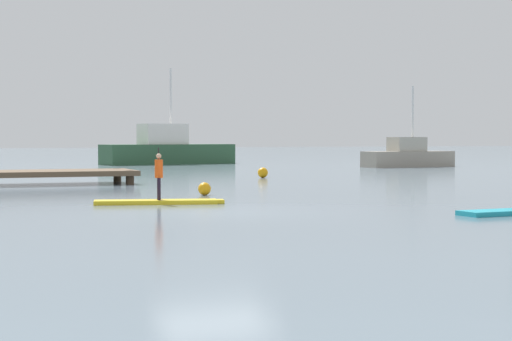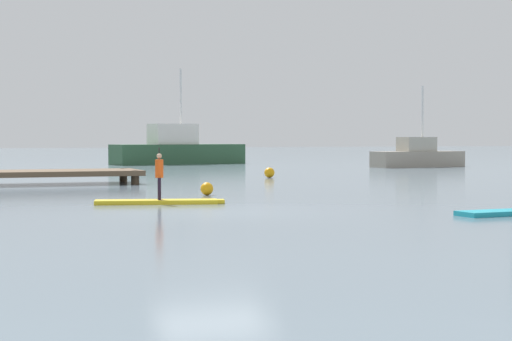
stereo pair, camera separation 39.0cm
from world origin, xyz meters
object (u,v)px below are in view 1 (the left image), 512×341
paddleboard_near (159,202)px  paddler_child_solo (159,174)px  mooring_buoy_mid (263,173)px  mooring_buoy_near (204,189)px  fishing_boat_green_midground (167,150)px  trawler_grey_distant (408,156)px

paddleboard_near → paddler_child_solo: 0.68m
mooring_buoy_mid → mooring_buoy_near: bearing=-120.1°
paddler_child_solo → fishing_boat_green_midground: fishing_boat_green_midground is taller
trawler_grey_distant → mooring_buoy_near: size_ratio=15.05×
fishing_boat_green_midground → mooring_buoy_near: fishing_boat_green_midground is taller
mooring_buoy_near → paddler_child_solo: bearing=-127.1°
trawler_grey_distant → mooring_buoy_mid: size_ratio=13.19×
paddler_child_solo → trawler_grey_distant: trawler_grey_distant is taller
fishing_boat_green_midground → mooring_buoy_mid: (-1.32, -18.93, -0.65)m
paddleboard_near → trawler_grey_distant: (19.70, 21.50, 0.55)m
paddleboard_near → trawler_grey_distant: size_ratio=0.58×
paddleboard_near → mooring_buoy_mid: bearing=58.3°
paddleboard_near → mooring_buoy_near: bearing=53.0°
paddleboard_near → trawler_grey_distant: 29.17m
fishing_boat_green_midground → trawler_grey_distant: 14.49m
paddler_child_solo → mooring_buoy_mid: paddler_child_solo is taller
fishing_boat_green_midground → trawler_grey_distant: size_ratio=1.55×
paddler_child_solo → mooring_buoy_mid: 14.30m
mooring_buoy_mid → fishing_boat_green_midground: bearing=86.0°
paddleboard_near → mooring_buoy_near: mooring_buoy_near is taller
paddleboard_near → mooring_buoy_mid: size_ratio=7.68×
mooring_buoy_near → mooring_buoy_mid: (5.50, 9.48, 0.03)m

